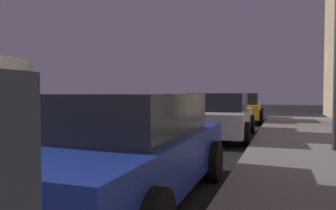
{
  "coord_description": "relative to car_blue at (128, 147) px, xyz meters",
  "views": [
    {
      "loc": [
        4.79,
        -0.59,
        1.44
      ],
      "look_at": [
        4.01,
        1.56,
        1.36
      ],
      "focal_mm": 33.85,
      "sensor_mm": 36.0,
      "label": 1
    }
  ],
  "objects": [
    {
      "name": "car_yellow_cab",
      "position": [
        0.0,
        12.33,
        -0.01
      ],
      "size": [
        2.12,
        4.18,
        1.43
      ],
      "color": "gold",
      "rests_on": "ground"
    },
    {
      "name": "car_silver",
      "position": [
        -0.0,
        6.42,
        0.0
      ],
      "size": [
        2.2,
        4.64,
        1.43
      ],
      "color": "#B7B7BF",
      "rests_on": "ground"
    },
    {
      "name": "car_blue",
      "position": [
        0.0,
        0.0,
        0.0
      ],
      "size": [
        2.08,
        4.36,
        1.43
      ],
      "color": "navy",
      "rests_on": "ground"
    }
  ]
}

